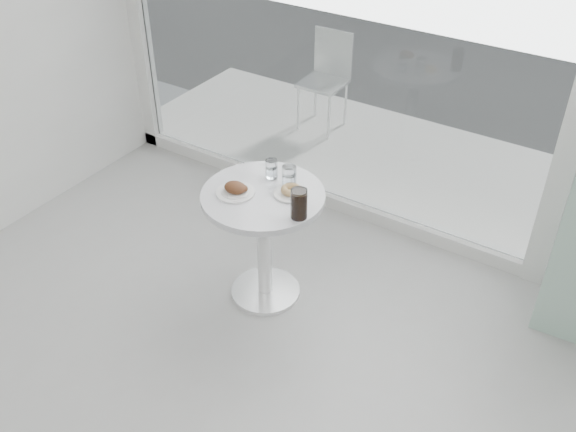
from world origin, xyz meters
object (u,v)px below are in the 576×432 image
Objects in this scene: plate_donut at (291,191)px; cola_glass at (299,204)px; main_table at (264,224)px; patio_chair at (327,74)px; water_tumbler_a at (271,170)px; water_tumbler_b at (289,178)px; plate_fritter at (236,190)px.

cola_glass reaches higher than plate_donut.
patio_chair reaches higher than main_table.
water_tumbler_a is (-0.19, 0.09, 0.03)m from plate_donut.
water_tumbler_b reaches higher than water_tumbler_a.
patio_chair is at bearing 113.84° from water_tumbler_b.
plate_fritter reaches higher than main_table.
plate_fritter is 1.67× the size of water_tumbler_b.
patio_chair is 2.12m from water_tumbler_a.
patio_chair is at bearing 114.44° from plate_donut.
patio_chair is 2.27m from plate_donut.
water_tumbler_b reaches higher than plate_donut.
plate_donut is 1.51× the size of water_tumbler_b.
water_tumbler_a is (0.74, -1.97, 0.29)m from patio_chair.
water_tumbler_b is at bearing 132.52° from cola_glass.
water_tumbler_a is at bearing -70.39° from patio_chair.
cola_glass is (0.42, -0.00, 0.06)m from plate_fritter.
patio_chair is 2.49m from cola_glass.
water_tumbler_b reaches higher than main_table.
water_tumbler_a reaches higher than main_table.
water_tumbler_a is (0.07, 0.25, 0.03)m from plate_fritter.
cola_glass is at bearing -15.69° from main_table.
main_table is at bearing 32.43° from plate_fritter.
water_tumbler_a is 0.43m from cola_glass.
water_tumbler_a is at bearing 155.18° from plate_donut.
plate_fritter is 1.11× the size of plate_donut.
main_table is at bearing -70.62° from patio_chair.
water_tumbler_b is (0.21, 0.23, 0.03)m from plate_fritter.
cola_glass is (0.16, -0.16, 0.06)m from plate_donut.
plate_fritter is 1.91× the size of water_tumbler_a.
water_tumbler_a is 0.14m from water_tumbler_b.
cola_glass is (0.35, -0.25, 0.03)m from water_tumbler_a.
water_tumbler_b is 0.77× the size of cola_glass.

